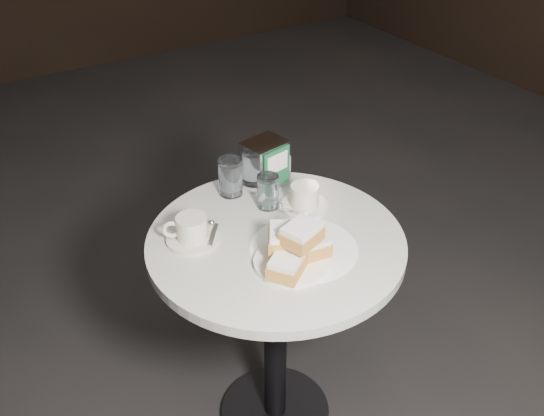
{
  "coord_description": "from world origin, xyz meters",
  "views": [
    {
      "loc": [
        -0.7,
        -1.11,
        1.72
      ],
      "look_at": [
        0.0,
        0.02,
        0.83
      ],
      "focal_mm": 40.0,
      "sensor_mm": 36.0,
      "label": 1
    }
  ],
  "objects_px": {
    "beignet_plate": "(294,250)",
    "napkin_dispenser": "(265,164)",
    "coffee_cup_left": "(192,231)",
    "coffee_cup_right": "(305,198)",
    "cafe_table": "(276,293)",
    "water_glass_right": "(268,192)",
    "water_glass_left": "(230,177)"
  },
  "relations": [
    {
      "from": "cafe_table",
      "to": "water_glass_right",
      "type": "height_order",
      "value": "water_glass_right"
    },
    {
      "from": "cafe_table",
      "to": "coffee_cup_left",
      "type": "distance_m",
      "value": 0.32
    },
    {
      "from": "water_glass_left",
      "to": "napkin_dispenser",
      "type": "height_order",
      "value": "napkin_dispenser"
    },
    {
      "from": "water_glass_right",
      "to": "cafe_table",
      "type": "bearing_deg",
      "value": -113.51
    },
    {
      "from": "water_glass_left",
      "to": "water_glass_right",
      "type": "relative_size",
      "value": 1.13
    },
    {
      "from": "water_glass_left",
      "to": "beignet_plate",
      "type": "bearing_deg",
      "value": -93.97
    },
    {
      "from": "water_glass_left",
      "to": "water_glass_right",
      "type": "bearing_deg",
      "value": -63.77
    },
    {
      "from": "coffee_cup_right",
      "to": "napkin_dispenser",
      "type": "xyz_separation_m",
      "value": [
        -0.03,
        0.17,
        0.04
      ]
    },
    {
      "from": "cafe_table",
      "to": "water_glass_right",
      "type": "bearing_deg",
      "value": 66.49
    },
    {
      "from": "beignet_plate",
      "to": "water_glass_right",
      "type": "xyz_separation_m",
      "value": [
        0.08,
        0.26,
        0.0
      ]
    },
    {
      "from": "coffee_cup_left",
      "to": "napkin_dispenser",
      "type": "relative_size",
      "value": 1.29
    },
    {
      "from": "beignet_plate",
      "to": "coffee_cup_right",
      "type": "relative_size",
      "value": 1.33
    },
    {
      "from": "beignet_plate",
      "to": "napkin_dispenser",
      "type": "height_order",
      "value": "napkin_dispenser"
    },
    {
      "from": "coffee_cup_left",
      "to": "water_glass_right",
      "type": "distance_m",
      "value": 0.26
    },
    {
      "from": "cafe_table",
      "to": "water_glass_right",
      "type": "xyz_separation_m",
      "value": [
        0.06,
        0.14,
        0.25
      ]
    },
    {
      "from": "beignet_plate",
      "to": "water_glass_right",
      "type": "relative_size",
      "value": 2.39
    },
    {
      "from": "cafe_table",
      "to": "water_glass_left",
      "type": "height_order",
      "value": "water_glass_left"
    },
    {
      "from": "coffee_cup_right",
      "to": "cafe_table",
      "type": "bearing_deg",
      "value": -172.93
    },
    {
      "from": "coffee_cup_left",
      "to": "water_glass_left",
      "type": "relative_size",
      "value": 1.64
    },
    {
      "from": "coffee_cup_right",
      "to": "napkin_dispenser",
      "type": "height_order",
      "value": "napkin_dispenser"
    },
    {
      "from": "cafe_table",
      "to": "napkin_dispenser",
      "type": "height_order",
      "value": "napkin_dispenser"
    },
    {
      "from": "coffee_cup_left",
      "to": "napkin_dispenser",
      "type": "xyz_separation_m",
      "value": [
        0.31,
        0.14,
        0.04
      ]
    },
    {
      "from": "napkin_dispenser",
      "to": "water_glass_right",
      "type": "bearing_deg",
      "value": -128.97
    },
    {
      "from": "beignet_plate",
      "to": "coffee_cup_left",
      "type": "height_order",
      "value": "beignet_plate"
    },
    {
      "from": "cafe_table",
      "to": "water_glass_left",
      "type": "bearing_deg",
      "value": 89.02
    },
    {
      "from": "beignet_plate",
      "to": "water_glass_left",
      "type": "relative_size",
      "value": 2.12
    },
    {
      "from": "cafe_table",
      "to": "water_glass_left",
      "type": "relative_size",
      "value": 6.53
    },
    {
      "from": "beignet_plate",
      "to": "napkin_dispenser",
      "type": "xyz_separation_m",
      "value": [
        0.14,
        0.37,
        0.03
      ]
    },
    {
      "from": "coffee_cup_right",
      "to": "water_glass_right",
      "type": "xyz_separation_m",
      "value": [
        -0.09,
        0.06,
        0.02
      ]
    },
    {
      "from": "water_glass_left",
      "to": "cafe_table",
      "type": "bearing_deg",
      "value": -90.98
    },
    {
      "from": "coffee_cup_left",
      "to": "coffee_cup_right",
      "type": "relative_size",
      "value": 1.03
    },
    {
      "from": "beignet_plate",
      "to": "water_glass_right",
      "type": "bearing_deg",
      "value": 72.29
    }
  ]
}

